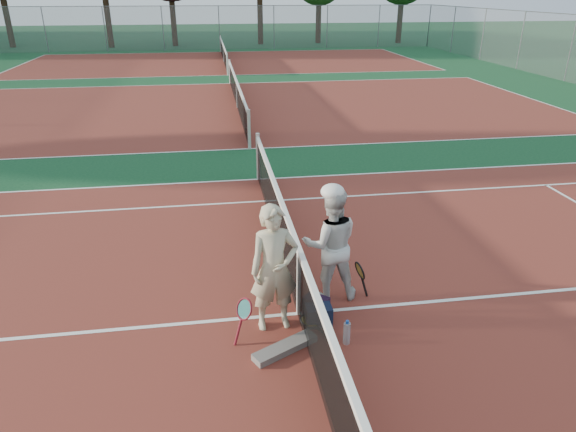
{
  "coord_description": "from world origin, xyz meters",
  "views": [
    {
      "loc": [
        -1.03,
        -5.78,
        4.06
      ],
      "look_at": [
        0.0,
        0.94,
        1.05
      ],
      "focal_mm": 32.0,
      "sensor_mm": 36.0,
      "label": 1
    }
  ],
  "objects_px": {
    "racket_black_held": "(359,281)",
    "water_bottle": "(347,333)",
    "racket_spare": "(310,322)",
    "sports_bag_navy": "(319,315)",
    "net_main": "(299,282)",
    "player_a": "(274,269)",
    "racket_red": "(245,319)",
    "sports_bag_purple": "(316,306)",
    "player_b": "(331,244)"
  },
  "relations": [
    {
      "from": "player_a",
      "to": "sports_bag_purple",
      "type": "xyz_separation_m",
      "value": [
        0.59,
        0.17,
        -0.72
      ]
    },
    {
      "from": "racket_spare",
      "to": "water_bottle",
      "type": "xyz_separation_m",
      "value": [
        0.39,
        -0.42,
        0.09
      ]
    },
    {
      "from": "racket_black_held",
      "to": "sports_bag_purple",
      "type": "bearing_deg",
      "value": 10.49
    },
    {
      "from": "net_main",
      "to": "sports_bag_navy",
      "type": "relative_size",
      "value": 32.16
    },
    {
      "from": "racket_black_held",
      "to": "sports_bag_purple",
      "type": "xyz_separation_m",
      "value": [
        -0.68,
        -0.29,
        -0.16
      ]
    },
    {
      "from": "racket_black_held",
      "to": "sports_bag_navy",
      "type": "relative_size",
      "value": 1.7
    },
    {
      "from": "racket_spare",
      "to": "sports_bag_navy",
      "type": "distance_m",
      "value": 0.15
    },
    {
      "from": "net_main",
      "to": "water_bottle",
      "type": "distance_m",
      "value": 0.94
    },
    {
      "from": "racket_red",
      "to": "sports_bag_navy",
      "type": "height_order",
      "value": "racket_red"
    },
    {
      "from": "net_main",
      "to": "sports_bag_navy",
      "type": "height_order",
      "value": "net_main"
    },
    {
      "from": "player_a",
      "to": "sports_bag_purple",
      "type": "height_order",
      "value": "player_a"
    },
    {
      "from": "racket_red",
      "to": "racket_black_held",
      "type": "relative_size",
      "value": 0.96
    },
    {
      "from": "net_main",
      "to": "racket_red",
      "type": "height_order",
      "value": "net_main"
    },
    {
      "from": "net_main",
      "to": "player_a",
      "type": "distance_m",
      "value": 0.53
    },
    {
      "from": "player_a",
      "to": "net_main",
      "type": "bearing_deg",
      "value": 24.39
    },
    {
      "from": "sports_bag_purple",
      "to": "sports_bag_navy",
      "type": "bearing_deg",
      "value": -93.77
    },
    {
      "from": "racket_red",
      "to": "sports_bag_navy",
      "type": "relative_size",
      "value": 1.64
    },
    {
      "from": "player_a",
      "to": "racket_spare",
      "type": "relative_size",
      "value": 2.85
    },
    {
      "from": "racket_black_held",
      "to": "racket_spare",
      "type": "height_order",
      "value": "racket_black_held"
    },
    {
      "from": "sports_bag_purple",
      "to": "water_bottle",
      "type": "relative_size",
      "value": 1.06
    },
    {
      "from": "player_a",
      "to": "sports_bag_navy",
      "type": "bearing_deg",
      "value": -11.74
    },
    {
      "from": "racket_red",
      "to": "net_main",
      "type": "bearing_deg",
      "value": -14.66
    },
    {
      "from": "racket_spare",
      "to": "player_b",
      "type": "bearing_deg",
      "value": -61.23
    },
    {
      "from": "racket_red",
      "to": "water_bottle",
      "type": "xyz_separation_m",
      "value": [
        1.24,
        -0.3,
        -0.13
      ]
    },
    {
      "from": "player_b",
      "to": "sports_bag_purple",
      "type": "relative_size",
      "value": 5.18
    },
    {
      "from": "sports_bag_navy",
      "to": "racket_spare",
      "type": "bearing_deg",
      "value": -165.19
    },
    {
      "from": "player_b",
      "to": "sports_bag_navy",
      "type": "bearing_deg",
      "value": 69.58
    },
    {
      "from": "player_b",
      "to": "racket_red",
      "type": "relative_size",
      "value": 2.94
    },
    {
      "from": "racket_red",
      "to": "sports_bag_purple",
      "type": "distance_m",
      "value": 1.08
    },
    {
      "from": "sports_bag_purple",
      "to": "net_main",
      "type": "bearing_deg",
      "value": 172.51
    },
    {
      "from": "player_b",
      "to": "water_bottle",
      "type": "distance_m",
      "value": 1.31
    },
    {
      "from": "racket_black_held",
      "to": "water_bottle",
      "type": "relative_size",
      "value": 1.94
    },
    {
      "from": "player_a",
      "to": "player_b",
      "type": "bearing_deg",
      "value": 29.23
    },
    {
      "from": "net_main",
      "to": "racket_spare",
      "type": "distance_m",
      "value": 0.55
    },
    {
      "from": "racket_black_held",
      "to": "water_bottle",
      "type": "height_order",
      "value": "racket_black_held"
    },
    {
      "from": "racket_spare",
      "to": "water_bottle",
      "type": "height_order",
      "value": "water_bottle"
    },
    {
      "from": "net_main",
      "to": "racket_black_held",
      "type": "distance_m",
      "value": 0.98
    },
    {
      "from": "net_main",
      "to": "player_a",
      "type": "height_order",
      "value": "player_a"
    },
    {
      "from": "player_a",
      "to": "sports_bag_purple",
      "type": "distance_m",
      "value": 0.95
    },
    {
      "from": "racket_black_held",
      "to": "sports_bag_navy",
      "type": "xyz_separation_m",
      "value": [
        -0.69,
        -0.52,
        -0.16
      ]
    },
    {
      "from": "racket_black_held",
      "to": "racket_red",
      "type": "bearing_deg",
      "value": 9.48
    },
    {
      "from": "net_main",
      "to": "sports_bag_purple",
      "type": "relative_size",
      "value": 34.58
    },
    {
      "from": "racket_black_held",
      "to": "sports_bag_navy",
      "type": "distance_m",
      "value": 0.88
    },
    {
      "from": "racket_black_held",
      "to": "water_bottle",
      "type": "distance_m",
      "value": 1.08
    },
    {
      "from": "net_main",
      "to": "racket_black_held",
      "type": "height_order",
      "value": "net_main"
    },
    {
      "from": "racket_black_held",
      "to": "sports_bag_purple",
      "type": "distance_m",
      "value": 0.75
    },
    {
      "from": "water_bottle",
      "to": "racket_spare",
      "type": "bearing_deg",
      "value": 132.29
    },
    {
      "from": "racket_red",
      "to": "player_b",
      "type": "bearing_deg",
      "value": -10.74
    },
    {
      "from": "sports_bag_navy",
      "to": "sports_bag_purple",
      "type": "bearing_deg",
      "value": 86.23
    },
    {
      "from": "racket_spare",
      "to": "sports_bag_purple",
      "type": "bearing_deg",
      "value": -58.19
    }
  ]
}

